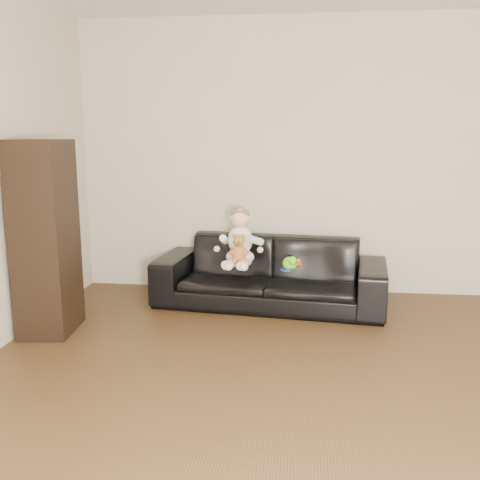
# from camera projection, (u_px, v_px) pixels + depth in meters

# --- Properties ---
(floor) EXTENTS (5.50, 5.50, 0.00)m
(floor) POSITION_uv_depth(u_px,v_px,m) (368.00, 452.00, 2.62)
(floor) COLOR #472F19
(floor) RESTS_ON ground
(wall_back) EXTENTS (5.00, 0.00, 5.00)m
(wall_back) POSITION_uv_depth(u_px,v_px,m) (340.00, 158.00, 5.04)
(wall_back) COLOR beige
(wall_back) RESTS_ON ground
(sofa) EXTENTS (2.11, 1.02, 0.59)m
(sofa) POSITION_uv_depth(u_px,v_px,m) (270.00, 273.00, 4.82)
(sofa) COLOR black
(sofa) RESTS_ON floor
(cabinet) EXTENTS (0.41, 0.54, 1.49)m
(cabinet) POSITION_uv_depth(u_px,v_px,m) (46.00, 238.00, 4.09)
(cabinet) COLOR black
(cabinet) RESTS_ON floor
(shelf_item) EXTENTS (0.20, 0.26, 0.28)m
(shelf_item) POSITION_uv_depth(u_px,v_px,m) (45.00, 195.00, 4.02)
(shelf_item) COLOR silver
(shelf_item) RESTS_ON cabinet
(baby) EXTENTS (0.39, 0.46, 0.50)m
(baby) POSITION_uv_depth(u_px,v_px,m) (240.00, 240.00, 4.68)
(baby) COLOR #FED7DA
(baby) RESTS_ON sofa
(teddy_bear) EXTENTS (0.16, 0.16, 0.24)m
(teddy_bear) POSITION_uv_depth(u_px,v_px,m) (239.00, 249.00, 4.54)
(teddy_bear) COLOR #A3652E
(teddy_bear) RESTS_ON sofa
(toy_green) EXTENTS (0.17, 0.19, 0.11)m
(toy_green) POSITION_uv_depth(u_px,v_px,m) (290.00, 263.00, 4.54)
(toy_green) COLOR #69CD18
(toy_green) RESTS_ON sofa
(toy_rattle) EXTENTS (0.06, 0.06, 0.06)m
(toy_rattle) POSITION_uv_depth(u_px,v_px,m) (298.00, 263.00, 4.64)
(toy_rattle) COLOR red
(toy_rattle) RESTS_ON sofa
(toy_blue_disc) EXTENTS (0.12, 0.12, 0.01)m
(toy_blue_disc) POSITION_uv_depth(u_px,v_px,m) (286.00, 269.00, 4.53)
(toy_blue_disc) COLOR blue
(toy_blue_disc) RESTS_ON sofa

